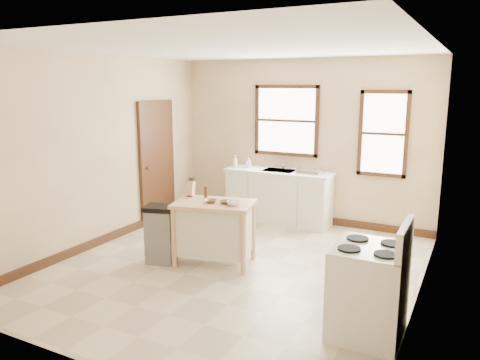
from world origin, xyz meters
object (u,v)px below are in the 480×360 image
bowl_b (225,202)px  gas_stove (369,278)px  soap_bottle_b (248,163)px  bowl_a (211,201)px  bowl_c (234,203)px  soap_bottle_a (235,161)px  dish_rack (310,171)px  pepper_grinder (206,192)px  knife_block (190,189)px  trash_bin (161,234)px  kitchen_island (214,233)px

bowl_b → gas_stove: gas_stove is taller
soap_bottle_b → bowl_a: 2.27m
soap_bottle_b → bowl_c: (0.87, -2.19, -0.13)m
soap_bottle_a → gas_stove: gas_stove is taller
dish_rack → bowl_b: bearing=-88.2°
pepper_grinder → gas_stove: 2.71m
knife_block → soap_bottle_b: bearing=83.2°
dish_rack → pepper_grinder: (-0.82, -1.94, -0.05)m
gas_stove → knife_block: bearing=158.6°
dish_rack → pepper_grinder: bearing=-99.7°
trash_bin → bowl_a: bearing=6.7°
bowl_a → soap_bottle_a: bearing=110.0°
trash_bin → kitchen_island: bearing=8.7°
soap_bottle_a → knife_block: size_ratio=1.09×
soap_bottle_b → bowl_a: bearing=-90.7°
soap_bottle_b → bowl_b: soap_bottle_b is taller
bowl_a → gas_stove: (2.25, -0.87, -0.29)m
gas_stove → soap_bottle_b: bearing=132.3°
soap_bottle_a → soap_bottle_b: size_ratio=1.23×
soap_bottle_a → trash_bin: soap_bottle_a is taller
soap_bottle_b → pepper_grinder: size_ratio=1.17×
kitchen_island → bowl_a: size_ratio=6.54×
bowl_b → bowl_c: bowl_c is taller
kitchen_island → pepper_grinder: (-0.23, 0.17, 0.50)m
dish_rack → bowl_c: (-0.28, -2.14, -0.10)m
trash_bin → soap_bottle_a: bearing=77.2°
kitchen_island → knife_block: size_ratio=5.17×
soap_bottle_b → knife_block: bearing=-101.8°
soap_bottle_a → bowl_a: (0.77, -2.12, -0.16)m
kitchen_island → soap_bottle_b: bearing=91.6°
bowl_c → soap_bottle_b: bearing=111.8°
pepper_grinder → bowl_a: pepper_grinder is taller
knife_block → bowl_b: size_ratio=1.31×
knife_block → bowl_c: knife_block is taller
bowl_a → soap_bottle_b: bearing=103.9°
dish_rack → bowl_b: dish_rack is taller
soap_bottle_a → gas_stove: size_ratio=0.19×
dish_rack → gas_stove: bearing=-48.3°
dish_rack → trash_bin: dish_rack is taller
kitchen_island → knife_block: (-0.46, 0.15, 0.52)m
knife_block → gas_stove: gas_stove is taller
kitchen_island → pepper_grinder: size_ratio=6.90×
soap_bottle_a → bowl_a: 2.26m
knife_block → pepper_grinder: knife_block is taller
soap_bottle_b → gas_stove: gas_stove is taller
knife_block → trash_bin: size_ratio=0.25×
pepper_grinder → soap_bottle_b: bearing=99.5°
pepper_grinder → gas_stove: bearing=-23.7°
soap_bottle_a → bowl_a: soap_bottle_a is taller
bowl_c → gas_stove: bearing=-24.7°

